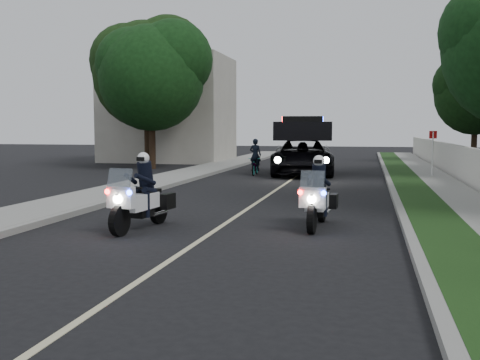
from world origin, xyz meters
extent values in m
plane|color=black|center=(0.00, 0.00, 0.00)|extent=(120.00, 120.00, 0.00)
cube|color=gray|center=(4.10, 10.00, 0.07)|extent=(0.20, 60.00, 0.15)
cube|color=#193814|center=(4.80, 10.00, 0.08)|extent=(1.20, 60.00, 0.16)
cube|color=gray|center=(6.10, 10.00, 0.08)|extent=(1.40, 60.00, 0.16)
cube|color=gray|center=(-4.10, 10.00, 0.07)|extent=(0.20, 60.00, 0.15)
cube|color=gray|center=(-5.20, 10.00, 0.08)|extent=(2.00, 60.00, 0.16)
cube|color=#A8A396|center=(-10.00, 26.00, 3.50)|extent=(8.00, 6.00, 7.00)
cube|color=#BFB78C|center=(0.00, 10.00, 0.00)|extent=(0.12, 50.00, 0.01)
imported|color=black|center=(0.15, 16.99, 0.00)|extent=(3.50, 6.43, 3.00)
imported|color=black|center=(-2.03, 16.24, 0.00)|extent=(0.65, 1.64, 0.84)
imported|color=black|center=(-2.03, 16.24, 0.00)|extent=(0.60, 0.44, 1.55)
camera|label=1|loc=(3.25, -9.77, 2.24)|focal=41.51mm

